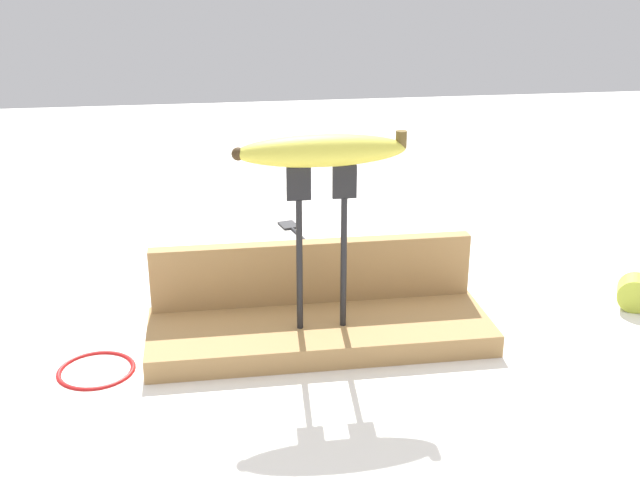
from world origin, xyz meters
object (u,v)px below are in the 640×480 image
object	(u,v)px
wire_coil	(96,369)
banana_chunk_near	(635,292)
fork_stand_center	(322,234)
fork_fallen_near	(300,234)
banana_raised_center	(322,151)

from	to	relation	value
wire_coil	banana_chunk_near	bearing A→B (deg)	5.36
wire_coil	fork_stand_center	bearing A→B (deg)	4.13
fork_fallen_near	banana_raised_center	bearing A→B (deg)	-93.25
banana_raised_center	banana_chunk_near	xyz separation A→B (m)	(0.41, 0.04, -0.21)
banana_chunk_near	fork_fallen_near	bearing A→B (deg)	140.14
fork_stand_center	banana_chunk_near	distance (m)	0.42
fork_fallen_near	wire_coil	bearing A→B (deg)	-125.14
banana_chunk_near	banana_raised_center	bearing A→B (deg)	-173.89
fork_fallen_near	wire_coil	xyz separation A→B (m)	(-0.27, -0.38, -0.00)
banana_raised_center	wire_coil	distance (m)	0.34
fork_stand_center	wire_coil	world-z (taller)	fork_stand_center
fork_fallen_near	wire_coil	world-z (taller)	fork_fallen_near
banana_chunk_near	fork_stand_center	bearing A→B (deg)	-173.89
fork_fallen_near	banana_chunk_near	bearing A→B (deg)	-39.86
banana_raised_center	banana_chunk_near	distance (m)	0.46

